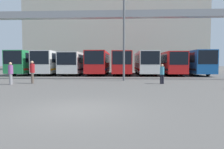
{
  "coord_description": "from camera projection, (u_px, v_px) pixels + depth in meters",
  "views": [
    {
      "loc": [
        1.63,
        -7.0,
        1.7
      ],
      "look_at": [
        0.49,
        16.97,
        0.3
      ],
      "focal_mm": 32.0,
      "sensor_mm": 36.0,
      "label": 1
    }
  ],
  "objects": [
    {
      "name": "bus_slot_0",
      "position": [
        32.0,
        62.0,
        29.85
      ],
      "size": [
        2.55,
        10.7,
        3.3
      ],
      "color": "#268C4C",
      "rests_on": "ground"
    },
    {
      "name": "bus_slot_4",
      "position": [
        122.0,
        62.0,
        29.81
      ],
      "size": [
        2.55,
        11.89,
        3.22
      ],
      "color": "red",
      "rests_on": "ground"
    },
    {
      "name": "pedestrian_near_left",
      "position": [
        32.0,
        72.0,
        16.44
      ],
      "size": [
        0.39,
        0.39,
        1.86
      ],
      "rotation": [
        0.0,
        0.0,
        5.13
      ],
      "color": "brown",
      "rests_on": "ground"
    },
    {
      "name": "overhead_gantry",
      "position": [
        106.0,
        22.0,
        20.27
      ],
      "size": [
        30.93,
        0.8,
        6.94
      ],
      "color": "gray",
      "rests_on": "ground"
    },
    {
      "name": "bus_slot_1",
      "position": [
        55.0,
        62.0,
        29.92
      ],
      "size": [
        2.59,
        11.16,
        3.26
      ],
      "color": "silver",
      "rests_on": "ground"
    },
    {
      "name": "bus_slot_7",
      "position": [
        191.0,
        62.0,
        28.98
      ],
      "size": [
        2.52,
        11.2,
        3.3
      ],
      "color": "#1959A5",
      "rests_on": "ground"
    },
    {
      "name": "building_backdrop",
      "position": [
        115.0,
        36.0,
        50.84
      ],
      "size": [
        42.53,
        12.0,
        17.27
      ],
      "color": "#B7B2A3",
      "rests_on": "ground"
    },
    {
      "name": "pedestrian_near_center",
      "position": [
        11.0,
        73.0,
        15.62
      ],
      "size": [
        0.36,
        0.36,
        1.75
      ],
      "rotation": [
        0.0,
        0.0,
        1.84
      ],
      "color": "gray",
      "rests_on": "ground"
    },
    {
      "name": "bus_slot_6",
      "position": [
        168.0,
        62.0,
        29.34
      ],
      "size": [
        2.44,
        11.6,
        3.12
      ],
      "color": "red",
      "rests_on": "ground"
    },
    {
      "name": "ground_plane",
      "position": [
        76.0,
        110.0,
        7.15
      ],
      "size": [
        200.0,
        200.0,
        0.0
      ],
      "primitive_type": "plane",
      "color": "#514F4C"
    },
    {
      "name": "bus_slot_5",
      "position": [
        145.0,
        62.0,
        28.77
      ],
      "size": [
        2.48,
        10.13,
        3.21
      ],
      "color": "silver",
      "rests_on": "ground"
    },
    {
      "name": "bus_slot_2",
      "position": [
        76.0,
        62.0,
        29.24
      ],
      "size": [
        2.63,
        10.11,
        3.09
      ],
      "color": "silver",
      "rests_on": "ground"
    },
    {
      "name": "lamp_post",
      "position": [
        124.0,
        33.0,
        18.84
      ],
      "size": [
        0.36,
        0.36,
        8.4
      ],
      "color": "#595B60",
      "rests_on": "ground"
    },
    {
      "name": "bus_slot_3",
      "position": [
        99.0,
        62.0,
        29.06
      ],
      "size": [
        2.63,
        10.07,
        3.27
      ],
      "color": "red",
      "rests_on": "ground"
    },
    {
      "name": "pedestrian_near_right",
      "position": [
        162.0,
        73.0,
        16.08
      ],
      "size": [
        0.33,
        0.33,
        1.59
      ],
      "rotation": [
        0.0,
        0.0,
        0.24
      ],
      "color": "black",
      "rests_on": "ground"
    }
  ]
}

